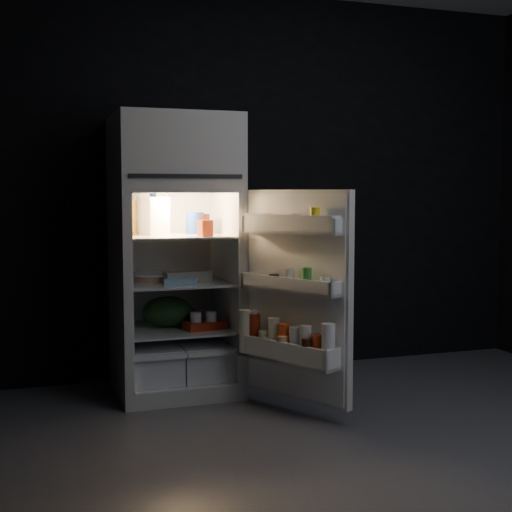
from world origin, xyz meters
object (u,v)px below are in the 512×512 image
object	(u,v)px
refrigerator	(174,245)
yogurt_tray	(205,325)
fridge_door	(294,300)
egg_carton	(187,277)
milk_jug	(153,216)

from	to	relation	value
refrigerator	yogurt_tray	bearing A→B (deg)	-43.18
fridge_door	egg_carton	xyz separation A→B (m)	(-0.49, 0.60, 0.09)
fridge_door	yogurt_tray	xyz separation A→B (m)	(-0.38, 0.56, -0.22)
fridge_door	egg_carton	world-z (taller)	fridge_door
fridge_door	refrigerator	bearing A→B (deg)	127.66
fridge_door	milk_jug	size ratio (longest dim) A/B	5.08
milk_jug	fridge_door	bearing A→B (deg)	-71.83
fridge_door	egg_carton	size ratio (longest dim) A/B	4.12
yogurt_tray	fridge_door	bearing A→B (deg)	-65.19
refrigerator	fridge_door	world-z (taller)	refrigerator
refrigerator	milk_jug	bearing A→B (deg)	171.68
refrigerator	egg_carton	world-z (taller)	refrigerator
egg_carton	yogurt_tray	bearing A→B (deg)	-30.65
refrigerator	yogurt_tray	size ratio (longest dim) A/B	6.94
milk_jug	yogurt_tray	bearing A→B (deg)	-55.25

